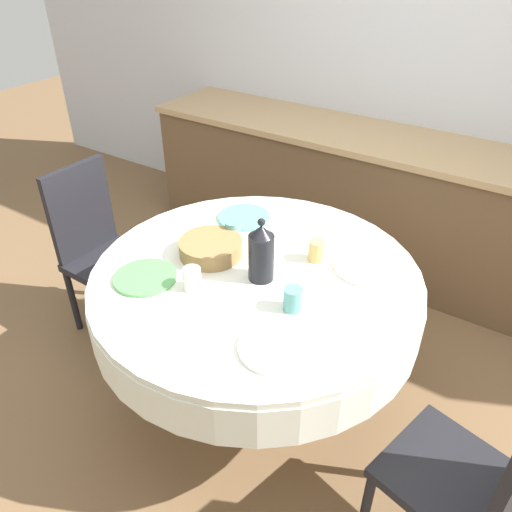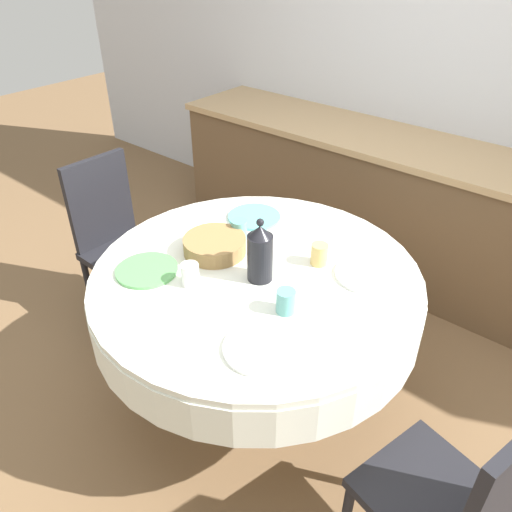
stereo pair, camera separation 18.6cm
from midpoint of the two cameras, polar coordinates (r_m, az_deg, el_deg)
name	(u,v)px [view 2 (the right image)]	position (r m, az deg, el deg)	size (l,w,h in m)	color
ground_plane	(256,396)	(2.60, 2.13, -15.73)	(12.00, 12.00, 0.00)	brown
wall_back	(452,61)	(3.38, 23.04, 19.82)	(7.00, 0.05, 2.60)	silver
kitchen_counter	(402,210)	(3.36, 17.90, 4.97)	(3.24, 0.64, 0.89)	brown
dining_table	(256,295)	(2.15, 2.49, -4.56)	(1.39, 1.39, 0.77)	olive
chair_left	(458,498)	(1.83, 25.06, -23.93)	(0.48, 0.48, 0.95)	black
chair_right	(116,236)	(2.87, -13.94, 2.19)	(0.41, 0.41, 0.95)	black
plate_near_left	(147,270)	(2.10, -9.91, -1.68)	(0.26, 0.26, 0.01)	#5BA85B
cup_near_left	(190,275)	(1.99, -4.88, -2.21)	(0.07, 0.07, 0.09)	white
plate_near_right	(260,348)	(1.72, 3.66, -10.60)	(0.26, 0.26, 0.01)	white
cup_near_right	(286,301)	(1.86, 6.31, -5.27)	(0.07, 0.07, 0.09)	#5BA39E
plate_far_left	(254,217)	(2.46, 1.98, 4.45)	(0.26, 0.26, 0.01)	#60BCB7
cup_far_left	(239,230)	(2.27, 0.42, 2.96)	(0.07, 0.07, 0.09)	#5BA39E
plate_far_right	(366,275)	(2.12, 14.98, -2.16)	(0.26, 0.26, 0.01)	white
cup_far_right	(319,254)	(2.13, 9.75, 0.13)	(0.07, 0.07, 0.09)	#DBB766
coffee_carafe	(260,253)	(1.97, 3.17, 0.22)	(0.10, 0.10, 0.28)	black
bread_basket	(215,245)	(2.18, -2.25, 1.20)	(0.28, 0.28, 0.07)	olive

